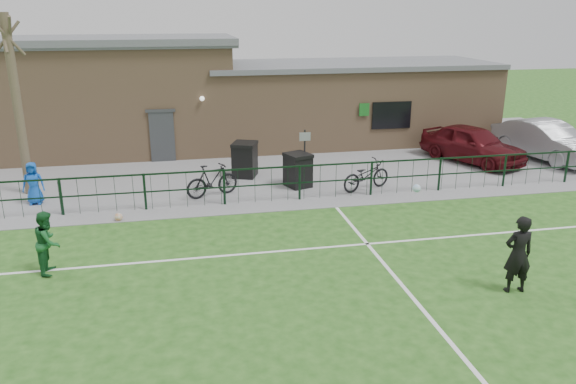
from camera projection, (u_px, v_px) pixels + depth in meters
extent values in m
plane|color=#235118|center=(338.00, 331.00, 11.15)|extent=(90.00, 90.00, 0.00)
cube|color=gray|center=(248.00, 160.00, 23.72)|extent=(34.00, 13.00, 0.02)
cube|color=white|center=(271.00, 204.00, 18.41)|extent=(28.00, 0.10, 0.01)
cube|color=white|center=(295.00, 250.00, 14.87)|extent=(28.00, 0.10, 0.01)
cube|color=white|center=(431.00, 320.00, 11.52)|extent=(0.10, 16.00, 0.01)
cube|color=black|center=(270.00, 184.00, 18.42)|extent=(28.00, 0.10, 1.20)
cylinder|color=#4D402E|center=(18.00, 107.00, 18.50)|extent=(0.30, 0.30, 6.00)
cube|color=black|center=(245.00, 161.00, 21.19)|extent=(1.09, 1.15, 1.23)
cube|color=black|center=(298.00, 171.00, 19.98)|extent=(1.00, 1.06, 1.13)
cylinder|color=black|center=(305.00, 157.00, 20.14)|extent=(0.07, 0.07, 2.00)
imported|color=#4F0E13|center=(472.00, 144.00, 23.16)|extent=(3.44, 4.84, 1.53)
imported|color=#93959A|center=(546.00, 140.00, 23.59)|extent=(2.64, 5.12, 1.61)
imported|color=black|center=(212.00, 180.00, 18.91)|extent=(1.94, 1.17, 1.13)
imported|color=black|center=(366.00, 175.00, 19.64)|extent=(2.11, 1.38, 1.05)
imported|color=blue|center=(33.00, 183.00, 18.15)|extent=(0.70, 0.46, 1.40)
imported|color=black|center=(518.00, 254.00, 12.44)|extent=(0.68, 0.47, 1.81)
sphere|color=white|center=(417.00, 188.00, 14.94)|extent=(0.22, 0.22, 0.22)
imported|color=#195828|center=(48.00, 242.00, 13.42)|extent=(0.60, 0.77, 1.55)
sphere|color=silver|center=(119.00, 217.00, 16.88)|extent=(0.25, 0.25, 0.25)
cube|color=#A37F5B|center=(239.00, 107.00, 25.98)|extent=(24.00, 5.00, 3.50)
cube|color=#A37F5B|center=(93.00, 58.00, 24.08)|extent=(11.52, 5.00, 1.20)
cube|color=#595C60|center=(91.00, 40.00, 23.85)|extent=(12.02, 5.40, 0.28)
cube|color=#595C60|center=(350.00, 64.00, 26.40)|extent=(13.44, 5.30, 0.22)
cube|color=#383A3D|center=(162.00, 137.00, 23.18)|extent=(1.00, 0.08, 2.10)
cube|color=black|center=(391.00, 115.00, 24.89)|extent=(1.80, 0.08, 1.20)
cube|color=#19661E|center=(364.00, 110.00, 24.51)|extent=(0.45, 0.04, 0.55)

